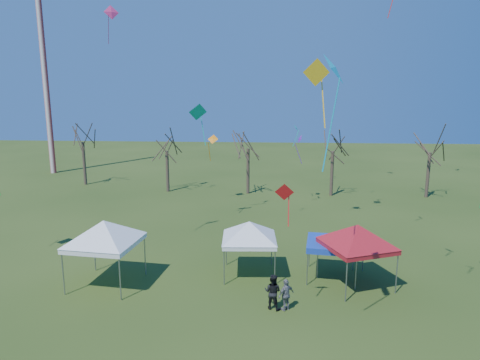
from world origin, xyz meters
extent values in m
plane|color=#2B4315|center=(0.00, 0.00, 0.00)|extent=(140.00, 140.00, 0.00)
cylinder|color=silver|center=(-28.00, 34.00, 12.50)|extent=(0.70, 0.70, 25.00)
cylinder|color=#3D2D21|center=(-20.85, 27.38, 2.39)|extent=(0.32, 0.32, 4.78)
cylinder|color=#3D2D21|center=(-10.77, 24.65, 2.14)|extent=(0.32, 0.32, 4.28)
cylinder|color=#3D2D21|center=(-2.37, 24.38, 2.32)|extent=(0.32, 0.32, 4.64)
cylinder|color=#3D2D21|center=(6.03, 24.04, 2.24)|extent=(0.32, 0.32, 4.49)
cylinder|color=#3D2D21|center=(15.36, 24.00, 2.24)|extent=(0.32, 0.32, 4.47)
cylinder|color=gray|center=(-10.58, 1.29, 1.11)|extent=(0.07, 0.07, 2.22)
cylinder|color=gray|center=(-10.23, 4.38, 1.11)|extent=(0.07, 0.07, 2.22)
cylinder|color=gray|center=(-7.49, 0.93, 1.11)|extent=(0.07, 0.07, 2.22)
cylinder|color=gray|center=(-7.14, 4.02, 1.11)|extent=(0.07, 0.07, 2.22)
cube|color=white|center=(-8.86, 2.66, 2.35)|extent=(3.69, 3.69, 0.27)
pyramid|color=white|center=(-8.86, 2.66, 3.60)|extent=(4.68, 4.68, 1.11)
cylinder|color=gray|center=(-2.53, 3.02, 0.97)|extent=(0.06, 0.06, 1.95)
cylinder|color=gray|center=(-2.69, 5.74, 0.97)|extent=(0.06, 0.06, 1.95)
cylinder|color=gray|center=(0.19, 3.19, 0.97)|extent=(0.06, 0.06, 1.95)
cylinder|color=gray|center=(0.03, 5.91, 0.97)|extent=(0.06, 0.06, 1.95)
cube|color=white|center=(-1.25, 4.47, 2.06)|extent=(3.09, 3.09, 0.23)
pyramid|color=white|center=(-1.25, 4.47, 3.15)|extent=(4.12, 4.12, 0.97)
cylinder|color=gray|center=(3.68, 1.54, 1.06)|extent=(0.06, 0.06, 2.11)
cylinder|color=gray|center=(2.57, 4.27, 1.06)|extent=(0.06, 0.06, 2.11)
cylinder|color=gray|center=(6.42, 2.65, 1.06)|extent=(0.06, 0.06, 2.11)
cylinder|color=gray|center=(5.31, 5.38, 1.06)|extent=(0.06, 0.06, 2.11)
cube|color=#A51018|center=(4.50, 3.46, 2.24)|extent=(4.12, 4.12, 0.25)
pyramid|color=#A51018|center=(4.50, 3.46, 3.42)|extent=(4.15, 4.15, 1.06)
cylinder|color=gray|center=(1.93, 3.30, 0.90)|extent=(0.05, 0.05, 1.81)
cylinder|color=gray|center=(2.25, 5.81, 0.90)|extent=(0.05, 0.05, 1.81)
cylinder|color=gray|center=(4.44, 2.97, 0.90)|extent=(0.05, 0.05, 1.81)
cylinder|color=gray|center=(4.76, 5.48, 0.90)|extent=(0.05, 0.05, 1.81)
cube|color=#1035AB|center=(3.34, 4.39, 1.92)|extent=(3.04, 3.04, 0.22)
cube|color=#1035AB|center=(3.34, 4.39, 2.08)|extent=(3.04, 3.04, 0.11)
imported|color=black|center=(0.07, 0.62, 0.87)|extent=(1.02, 0.91, 1.73)
imported|color=slate|center=(0.70, 0.51, 0.78)|extent=(0.95, 0.89, 1.57)
cone|color=#0BA995|center=(-5.61, 13.68, 8.78)|extent=(1.68, 1.47, 1.32)
cube|color=#0BA995|center=(-5.25, 13.89, 7.34)|extent=(0.49, 0.76, 2.17)
cone|color=red|center=(0.49, -0.29, 6.00)|extent=(0.84, 0.36, 0.81)
cube|color=red|center=(0.69, -0.30, 5.15)|extent=(0.06, 0.44, 1.30)
cone|color=#0CB6A4|center=(2.09, 19.15, 7.19)|extent=(0.54, 0.79, 0.64)
cube|color=#0CB6A4|center=(2.06, 18.90, 6.28)|extent=(0.53, 0.10, 1.47)
cone|color=yellow|center=(1.69, -0.11, 11.02)|extent=(1.17, 0.47, 1.14)
cube|color=yellow|center=(2.03, -0.05, 9.75)|extent=(0.18, 0.74, 1.99)
cone|color=orange|center=(-5.40, 20.49, 6.00)|extent=(1.08, 0.81, 0.83)
cube|color=orange|center=(-5.75, 20.53, 4.82)|extent=(0.12, 0.74, 1.87)
cube|color=red|center=(6.53, 7.67, 15.00)|extent=(0.33, 0.09, 1.39)
cone|color=purple|center=(2.55, 21.23, 6.00)|extent=(0.55, 0.86, 0.75)
cube|color=purple|center=(2.44, 21.64, 4.70)|extent=(0.85, 0.26, 2.21)
cone|color=#D02E6A|center=(-13.85, 19.38, 16.91)|extent=(1.34, 1.10, 1.26)
cube|color=#D02E6A|center=(-14.13, 19.20, 15.45)|extent=(0.41, 0.61, 2.29)
cone|color=#0D9FC7|center=(1.98, -3.31, 11.02)|extent=(1.15, 1.45, 1.09)
cube|color=#0D9FC7|center=(1.91, -3.52, 9.09)|extent=(0.48, 0.18, 3.23)
camera|label=1|loc=(-0.15, -18.36, 10.23)|focal=32.00mm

